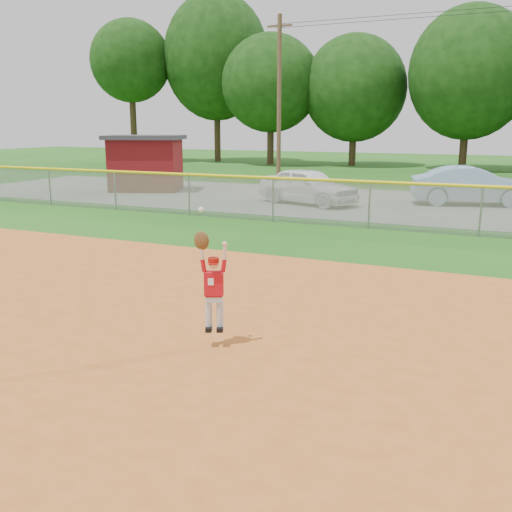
{
  "coord_description": "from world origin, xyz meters",
  "views": [
    {
      "loc": [
        4.14,
        -7.98,
        3.27
      ],
      "look_at": [
        0.28,
        0.58,
        1.1
      ],
      "focal_mm": 40.0,
      "sensor_mm": 36.0,
      "label": 1
    }
  ],
  "objects_px": {
    "car_blue": "(472,186)",
    "ballplayer": "(212,282)",
    "car_white_a": "(308,186)",
    "utility_shed": "(146,163)"
  },
  "relations": [
    {
      "from": "car_blue",
      "to": "ballplayer",
      "type": "height_order",
      "value": "ballplayer"
    },
    {
      "from": "ballplayer",
      "to": "utility_shed",
      "type": "bearing_deg",
      "value": 127.48
    },
    {
      "from": "car_white_a",
      "to": "utility_shed",
      "type": "height_order",
      "value": "utility_shed"
    },
    {
      "from": "car_blue",
      "to": "utility_shed",
      "type": "xyz_separation_m",
      "value": [
        -15.28,
        -1.09,
        0.59
      ]
    },
    {
      "from": "utility_shed",
      "to": "ballplayer",
      "type": "bearing_deg",
      "value": -52.52
    },
    {
      "from": "car_white_a",
      "to": "car_blue",
      "type": "relative_size",
      "value": 0.92
    },
    {
      "from": "ballplayer",
      "to": "car_blue",
      "type": "bearing_deg",
      "value": 82.61
    },
    {
      "from": "car_white_a",
      "to": "utility_shed",
      "type": "relative_size",
      "value": 0.98
    },
    {
      "from": "utility_shed",
      "to": "ballplayer",
      "type": "xyz_separation_m",
      "value": [
        12.95,
        -16.89,
        -0.38
      ]
    },
    {
      "from": "car_white_a",
      "to": "ballplayer",
      "type": "height_order",
      "value": "ballplayer"
    }
  ]
}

